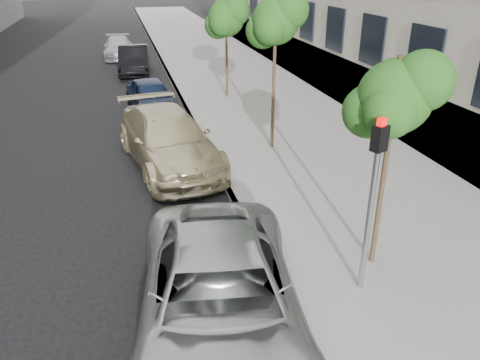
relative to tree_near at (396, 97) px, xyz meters
name	(u,v)px	position (x,y,z in m)	size (l,w,h in m)	color
ground	(232,351)	(-3.23, -1.50, -3.45)	(160.00, 160.00, 0.00)	black
sidewalk	(211,57)	(1.07, 22.50, -3.38)	(6.40, 72.00, 0.14)	gray
curb	(161,60)	(-2.05, 22.50, -3.38)	(0.15, 72.00, 0.14)	#9E9B93
tree_near	(396,97)	(0.00, 0.00, 0.00)	(1.63, 1.43, 4.11)	#38281C
tree_mid	(276,21)	(0.00, 6.50, 0.53)	(1.70, 1.50, 4.68)	#38281C
tree_far	(227,18)	(0.00, 13.00, -0.04)	(1.82, 1.62, 4.17)	#38281C
signal_pole	(373,188)	(-0.63, -0.69, -1.31)	(0.29, 0.26, 3.20)	#939699
minivan	(220,298)	(-3.33, -1.14, -2.68)	(2.53, 5.49, 1.53)	#A4A7A8
suv	(168,139)	(-3.33, 6.19, -2.66)	(2.21, 5.44, 1.58)	#BDB186
sedan_blue	(151,96)	(-3.42, 11.69, -2.78)	(1.56, 3.89, 1.32)	#101B36
sedan_black	(134,60)	(-3.75, 19.25, -2.72)	(1.53, 4.38, 1.44)	black
sedan_rear	(118,48)	(-4.49, 24.20, -2.82)	(1.75, 4.30, 1.25)	#A2A4AA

